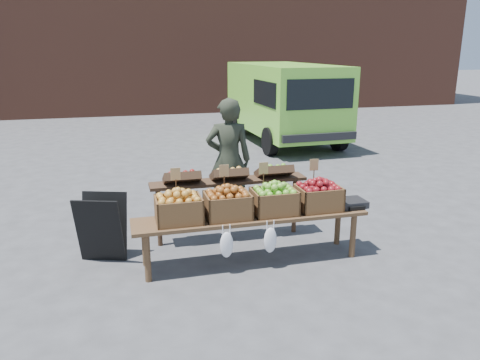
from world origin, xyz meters
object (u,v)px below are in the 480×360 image
object	(u,v)px
delivery_van	(284,104)
display_bench	(251,238)
weighing_scale	(351,203)
back_table	(229,201)
vendor	(229,160)
crate_russet_pears	(228,206)
crate_red_apples	(274,202)
crate_golden_apples	(179,210)
crate_green_apples	(318,198)
chalkboard_sign	(102,228)

from	to	relation	value
delivery_van	display_bench	size ratio (longest dim) A/B	1.66
display_bench	weighing_scale	distance (m)	1.29
weighing_scale	delivery_van	bearing A→B (deg)	76.92
delivery_van	display_bench	bearing A→B (deg)	-114.76
back_table	weighing_scale	world-z (taller)	back_table
vendor	crate_russet_pears	size ratio (longest dim) A/B	3.52
crate_russet_pears	weighing_scale	bearing A→B (deg)	0.00
crate_russet_pears	crate_red_apples	world-z (taller)	same
crate_golden_apples	crate_green_apples	xyz separation A→B (m)	(1.65, 0.00, 0.00)
vendor	crate_green_apples	bearing A→B (deg)	128.52
delivery_van	vendor	xyz separation A→B (m)	(-2.72, -5.22, -0.12)
back_table	display_bench	distance (m)	0.76
delivery_van	crate_green_apples	size ratio (longest dim) A/B	8.94
vendor	crate_red_apples	bearing A→B (deg)	108.92
vendor	display_bench	distance (m)	1.56
back_table	crate_green_apples	bearing A→B (deg)	-38.29
crate_russet_pears	weighing_scale	xyz separation A→B (m)	(1.52, 0.00, -0.10)
delivery_van	vendor	world-z (taller)	delivery_van
crate_russet_pears	weighing_scale	world-z (taller)	crate_russet_pears
back_table	display_bench	xyz separation A→B (m)	(0.09, -0.72, -0.24)
crate_red_apples	delivery_van	bearing A→B (deg)	69.27
weighing_scale	crate_red_apples	bearing A→B (deg)	180.00
display_bench	crate_green_apples	xyz separation A→B (m)	(0.83, 0.00, 0.42)
display_bench	weighing_scale	world-z (taller)	weighing_scale
delivery_van	back_table	distance (m)	6.63
back_table	crate_red_apples	distance (m)	0.83
chalkboard_sign	crate_red_apples	bearing A→B (deg)	4.86
chalkboard_sign	crate_russet_pears	xyz separation A→B (m)	(1.39, -0.47, 0.31)
crate_red_apples	crate_green_apples	size ratio (longest dim) A/B	1.00
chalkboard_sign	weighing_scale	xyz separation A→B (m)	(2.92, -0.47, 0.21)
crate_red_apples	weighing_scale	xyz separation A→B (m)	(0.97, 0.00, -0.10)
chalkboard_sign	delivery_van	bearing A→B (deg)	72.69
delivery_van	crate_green_apples	xyz separation A→B (m)	(-1.97, -6.67, -0.29)
crate_golden_apples	weighing_scale	world-z (taller)	crate_golden_apples
vendor	chalkboard_sign	bearing A→B (deg)	40.45
chalkboard_sign	weighing_scale	distance (m)	2.96
display_bench	weighing_scale	xyz separation A→B (m)	(1.25, 0.00, 0.33)
crate_golden_apples	vendor	bearing A→B (deg)	57.90
back_table	crate_golden_apples	xyz separation A→B (m)	(-0.74, -0.72, 0.19)
crate_russet_pears	crate_green_apples	distance (m)	1.10
vendor	crate_golden_apples	xyz separation A→B (m)	(-0.91, -1.44, -0.17)
display_bench	crate_russet_pears	distance (m)	0.51
back_table	crate_green_apples	distance (m)	1.18
delivery_van	back_table	xyz separation A→B (m)	(-2.89, -5.95, -0.48)
back_table	crate_golden_apples	bearing A→B (deg)	-135.71
crate_green_apples	weighing_scale	xyz separation A→B (m)	(0.43, 0.00, -0.10)
delivery_van	crate_red_apples	world-z (taller)	delivery_van
delivery_van	back_table	world-z (taller)	delivery_van
crate_russet_pears	crate_green_apples	xyz separation A→B (m)	(1.10, 0.00, 0.00)
back_table	crate_russet_pears	bearing A→B (deg)	-104.63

